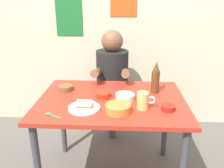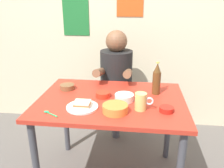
# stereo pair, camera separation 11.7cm
# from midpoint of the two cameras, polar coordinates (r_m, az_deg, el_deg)

# --- Properties ---
(wall_back) EXTENTS (4.40, 0.09, 2.60)m
(wall_back) POSITION_cam_midpoint_polar(r_m,az_deg,el_deg) (2.66, 4.06, 16.93)
(wall_back) COLOR beige
(wall_back) RESTS_ON ground
(dining_table) EXTENTS (1.10, 0.80, 0.74)m
(dining_table) POSITION_cam_midpoint_polar(r_m,az_deg,el_deg) (1.80, 1.68, -6.34)
(dining_table) COLOR #B72D1E
(dining_table) RESTS_ON ground
(stool) EXTENTS (0.34, 0.34, 0.45)m
(stool) POSITION_cam_midpoint_polar(r_m,az_deg,el_deg) (2.50, 2.34, -5.97)
(stool) COLOR #4C4C51
(stool) RESTS_ON ground
(person_seated) EXTENTS (0.33, 0.56, 0.72)m
(person_seated) POSITION_cam_midpoint_polar(r_m,az_deg,el_deg) (2.34, 2.46, 3.11)
(person_seated) COLOR black
(person_seated) RESTS_ON stool
(plate_orange) EXTENTS (0.22, 0.22, 0.01)m
(plate_orange) POSITION_cam_midpoint_polar(r_m,az_deg,el_deg) (1.62, -5.21, -5.66)
(plate_orange) COLOR silver
(plate_orange) RESTS_ON dining_table
(sandwich) EXTENTS (0.11, 0.09, 0.04)m
(sandwich) POSITION_cam_midpoint_polar(r_m,az_deg,el_deg) (1.61, -5.24, -4.86)
(sandwich) COLOR beige
(sandwich) RESTS_ON plate_orange
(beer_mug) EXTENTS (0.13, 0.08, 0.12)m
(beer_mug) POSITION_cam_midpoint_polar(r_m,az_deg,el_deg) (1.59, 9.22, -4.27)
(beer_mug) COLOR #D1BC66
(beer_mug) RESTS_ON dining_table
(beer_bottle) EXTENTS (0.06, 0.06, 0.26)m
(beer_bottle) POSITION_cam_midpoint_polar(r_m,az_deg,el_deg) (1.86, 12.64, 1.05)
(beer_bottle) COLOR #593819
(beer_bottle) RESTS_ON dining_table
(condiment_bowl_brown) EXTENTS (0.12, 0.12, 0.04)m
(condiment_bowl_brown) POSITION_cam_midpoint_polar(r_m,az_deg,el_deg) (1.96, -9.20, -0.67)
(condiment_bowl_brown) COLOR brown
(condiment_bowl_brown) RESTS_ON dining_table
(rice_bowl_white) EXTENTS (0.14, 0.14, 0.05)m
(rice_bowl_white) POSITION_cam_midpoint_polar(r_m,az_deg,el_deg) (1.73, 4.96, -3.25)
(rice_bowl_white) COLOR silver
(rice_bowl_white) RESTS_ON dining_table
(soup_bowl_orange) EXTENTS (0.17, 0.17, 0.05)m
(soup_bowl_orange) POSITION_cam_midpoint_polar(r_m,az_deg,el_deg) (1.55, 2.96, -5.93)
(soup_bowl_orange) COLOR orange
(soup_bowl_orange) RESTS_ON dining_table
(sauce_bowl_chili) EXTENTS (0.11, 0.11, 0.04)m
(sauce_bowl_chili) POSITION_cam_midpoint_polar(r_m,az_deg,el_deg) (1.79, -0.34, -2.56)
(sauce_bowl_chili) COLOR red
(sauce_bowl_chili) RESTS_ON dining_table
(sambal_bowl_red) EXTENTS (0.10, 0.10, 0.03)m
(sambal_bowl_red) POSITION_cam_midpoint_polar(r_m,az_deg,el_deg) (1.62, 15.21, -5.97)
(sambal_bowl_red) COLOR #B21E14
(sambal_bowl_red) RESTS_ON dining_table
(spoon) EXTENTS (0.11, 0.07, 0.01)m
(spoon) POSITION_cam_midpoint_polar(r_m,az_deg,el_deg) (1.59, -13.20, -6.89)
(spoon) COLOR #26A559
(spoon) RESTS_ON dining_table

